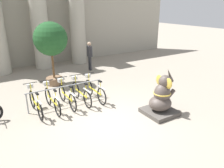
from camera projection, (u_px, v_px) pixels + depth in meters
The scene contains 13 objects.
ground_plane at pixel (109, 121), 7.19m from camera, with size 60.00×60.00×0.00m, color gray.
building_facade at pixel (34, 15), 13.01m from camera, with size 20.00×0.20×6.00m.
column_middle at pixel (40, 23), 12.34m from camera, with size 1.19×1.19×5.16m.
column_right at pixel (77, 21), 13.48m from camera, with size 1.19×1.19×5.16m.
bike_rack at pixel (65, 90), 8.18m from camera, with size 2.91×0.05×0.77m.
bicycle_0 at pixel (35, 103), 7.58m from camera, with size 0.48×1.77×1.00m.
bicycle_1 at pixel (52, 99), 7.84m from camera, with size 0.48×1.77×1.00m.
bicycle_2 at pixel (67, 96), 8.18m from camera, with size 0.48×1.77×1.00m.
bicycle_3 at pixel (81, 93), 8.45m from camera, with size 0.48×1.77×1.00m.
bicycle_4 at pixel (94, 90), 8.71m from camera, with size 0.48×1.77×1.00m.
elephant_statue at pixel (161, 99), 7.51m from camera, with size 1.06×1.06×1.64m.
person_pedestrian at pixel (90, 53), 12.46m from camera, with size 0.22×0.47×1.63m.
potted_tree at pixel (51, 41), 9.82m from camera, with size 1.52×1.52×2.92m.
Camera 1 is at (-3.26, -5.42, 3.63)m, focal length 35.00 mm.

